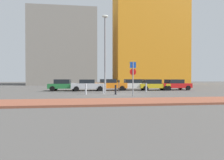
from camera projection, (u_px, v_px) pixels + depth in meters
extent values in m
plane|color=#4C4947|center=(117.00, 95.00, 16.81)|extent=(120.00, 120.00, 0.00)
cube|color=brown|center=(129.00, 101.00, 11.37)|extent=(40.00, 3.05, 0.14)
cube|color=#237238|center=(65.00, 86.00, 21.93)|extent=(4.05, 1.71, 0.61)
cube|color=black|center=(63.00, 82.00, 21.89)|extent=(1.96, 1.55, 0.56)
cylinder|color=black|center=(76.00, 88.00, 22.89)|extent=(0.64, 0.23, 0.64)
cylinder|color=black|center=(75.00, 89.00, 21.24)|extent=(0.64, 0.23, 0.64)
cylinder|color=black|center=(56.00, 88.00, 22.62)|extent=(0.64, 0.23, 0.64)
cylinder|color=black|center=(52.00, 89.00, 20.97)|extent=(0.64, 0.23, 0.64)
cube|color=#B7BABF|center=(88.00, 86.00, 21.86)|extent=(4.37, 1.86, 0.67)
cube|color=black|center=(87.00, 81.00, 21.83)|extent=(1.96, 1.64, 0.49)
cylinder|color=black|center=(99.00, 88.00, 22.92)|extent=(0.65, 0.24, 0.64)
cylinder|color=black|center=(100.00, 89.00, 21.22)|extent=(0.65, 0.24, 0.64)
cylinder|color=black|center=(77.00, 88.00, 22.51)|extent=(0.65, 0.24, 0.64)
cylinder|color=black|center=(76.00, 89.00, 20.80)|extent=(0.65, 0.24, 0.64)
cube|color=orange|center=(110.00, 85.00, 22.62)|extent=(4.50, 1.84, 0.70)
cube|color=black|center=(108.00, 81.00, 22.58)|extent=(2.13, 1.63, 0.50)
cylinder|color=black|center=(120.00, 88.00, 23.68)|extent=(0.65, 0.24, 0.64)
cylinder|color=black|center=(122.00, 88.00, 22.00)|extent=(0.65, 0.24, 0.64)
cylinder|color=black|center=(98.00, 88.00, 23.25)|extent=(0.65, 0.24, 0.64)
cylinder|color=black|center=(99.00, 88.00, 21.57)|extent=(0.65, 0.24, 0.64)
cube|color=white|center=(134.00, 85.00, 23.19)|extent=(4.46, 1.93, 0.65)
cube|color=black|center=(133.00, 81.00, 23.18)|extent=(2.37, 1.73, 0.52)
cylinder|color=black|center=(143.00, 87.00, 24.22)|extent=(0.65, 0.24, 0.64)
cylinder|color=black|center=(146.00, 88.00, 22.42)|extent=(0.65, 0.24, 0.64)
cylinder|color=black|center=(122.00, 87.00, 23.97)|extent=(0.65, 0.24, 0.64)
cylinder|color=black|center=(124.00, 88.00, 22.17)|extent=(0.65, 0.24, 0.64)
cube|color=gold|center=(154.00, 86.00, 22.88)|extent=(4.07, 1.92, 0.58)
cube|color=black|center=(152.00, 82.00, 22.86)|extent=(2.20, 1.68, 0.58)
cylinder|color=black|center=(162.00, 87.00, 23.80)|extent=(0.65, 0.26, 0.64)
cylinder|color=black|center=(166.00, 88.00, 22.11)|extent=(0.65, 0.26, 0.64)
cylinder|color=black|center=(143.00, 88.00, 23.67)|extent=(0.65, 0.26, 0.64)
cylinder|color=black|center=(146.00, 88.00, 21.97)|extent=(0.65, 0.26, 0.64)
cube|color=red|center=(175.00, 85.00, 23.33)|extent=(4.30, 2.12, 0.61)
cube|color=black|center=(174.00, 81.00, 23.30)|extent=(2.21, 1.84, 0.53)
cylinder|color=black|center=(180.00, 87.00, 24.49)|extent=(0.65, 0.26, 0.64)
cylinder|color=black|center=(188.00, 88.00, 22.67)|extent=(0.65, 0.26, 0.64)
cylinder|color=black|center=(162.00, 87.00, 23.99)|extent=(0.65, 0.26, 0.64)
cylinder|color=black|center=(169.00, 88.00, 22.17)|extent=(0.65, 0.26, 0.64)
cylinder|color=gray|center=(133.00, 79.00, 15.29)|extent=(0.10, 0.10, 3.15)
cube|color=#1447B7|center=(133.00, 65.00, 15.27)|extent=(0.55, 0.06, 0.55)
cylinder|color=red|center=(133.00, 72.00, 15.28)|extent=(0.60, 0.05, 0.60)
cylinder|color=#4C4C51|center=(119.00, 87.00, 19.81)|extent=(0.08, 0.08, 1.14)
cube|color=black|center=(119.00, 81.00, 19.81)|extent=(0.18, 0.14, 0.28)
cylinder|color=gray|center=(105.00, 55.00, 18.70)|extent=(0.20, 0.20, 8.35)
ellipsoid|color=silver|center=(105.00, 16.00, 18.65)|extent=(0.70, 0.36, 0.30)
cylinder|color=#B7B7BC|center=(146.00, 87.00, 20.20)|extent=(0.18, 0.18, 1.04)
cylinder|color=#B7B7BC|center=(86.00, 89.00, 17.01)|extent=(0.16, 0.16, 1.10)
cylinder|color=#B7B7BC|center=(104.00, 89.00, 17.84)|extent=(0.17, 0.17, 1.03)
cylinder|color=black|center=(116.00, 90.00, 16.88)|extent=(0.18, 0.18, 0.97)
cube|color=orange|center=(148.00, 38.00, 48.03)|extent=(18.93, 12.34, 26.15)
cube|color=gray|center=(67.00, 50.00, 44.82)|extent=(15.70, 14.32, 18.04)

